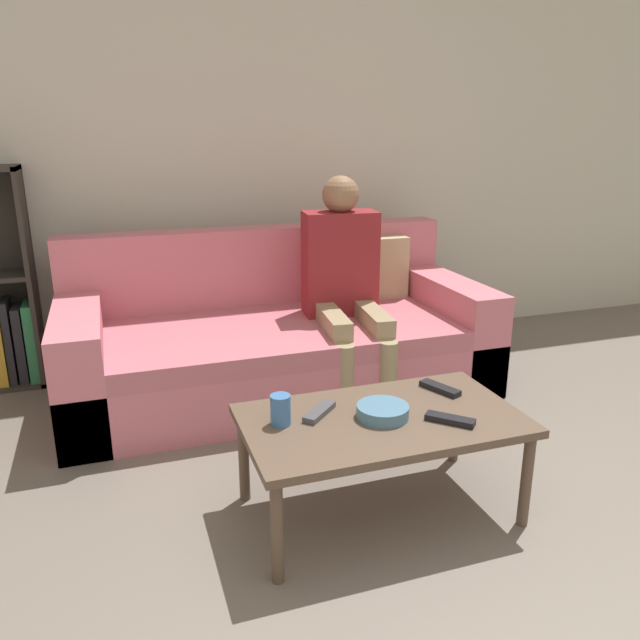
{
  "coord_description": "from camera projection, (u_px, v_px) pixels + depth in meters",
  "views": [
    {
      "loc": [
        -0.78,
        -0.85,
        1.37
      ],
      "look_at": [
        0.05,
        1.57,
        0.57
      ],
      "focal_mm": 35.0,
      "sensor_mm": 36.0,
      "label": 1
    }
  ],
  "objects": [
    {
      "name": "person_adult",
      "position": [
        344.0,
        273.0,
        3.27
      ],
      "size": [
        0.41,
        0.7,
        1.12
      ],
      "rotation": [
        0.0,
        0.0,
        -0.11
      ],
      "color": "#9E8966",
      "rests_on": "ground_plane"
    },
    {
      "name": "tv_remote_1",
      "position": [
        450.0,
        420.0,
        2.15
      ],
      "size": [
        0.15,
        0.15,
        0.02
      ],
      "rotation": [
        0.0,
        0.0,
        0.79
      ],
      "color": "black",
      "rests_on": "coffee_table"
    },
    {
      "name": "tv_remote_0",
      "position": [
        440.0,
        388.0,
        2.41
      ],
      "size": [
        0.11,
        0.18,
        0.02
      ],
      "rotation": [
        0.0,
        0.0,
        0.39
      ],
      "color": "black",
      "rests_on": "coffee_table"
    },
    {
      "name": "wall_back",
      "position": [
        238.0,
        138.0,
        3.66
      ],
      "size": [
        12.0,
        0.06,
        2.6
      ],
      "color": "beige",
      "rests_on": "ground_plane"
    },
    {
      "name": "tv_remote_2",
      "position": [
        319.0,
        412.0,
        2.21
      ],
      "size": [
        0.16,
        0.15,
        0.02
      ],
      "rotation": [
        0.0,
        0.0,
        -0.8
      ],
      "color": "#47474C",
      "rests_on": "coffee_table"
    },
    {
      "name": "coffee_table",
      "position": [
        382.0,
        426.0,
        2.21
      ],
      "size": [
        0.99,
        0.56,
        0.39
      ],
      "color": "brown",
      "rests_on": "ground_plane"
    },
    {
      "name": "snack_bowl",
      "position": [
        383.0,
        411.0,
        2.19
      ],
      "size": [
        0.18,
        0.18,
        0.05
      ],
      "color": "teal",
      "rests_on": "coffee_table"
    },
    {
      "name": "cup_near",
      "position": [
        281.0,
        410.0,
        2.13
      ],
      "size": [
        0.07,
        0.07,
        0.11
      ],
      "color": "#3D70B2",
      "rests_on": "coffee_table"
    },
    {
      "name": "couch",
      "position": [
        278.0,
        340.0,
        3.36
      ],
      "size": [
        2.19,
        1.0,
        0.82
      ],
      "color": "#D1707F",
      "rests_on": "ground_plane"
    }
  ]
}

